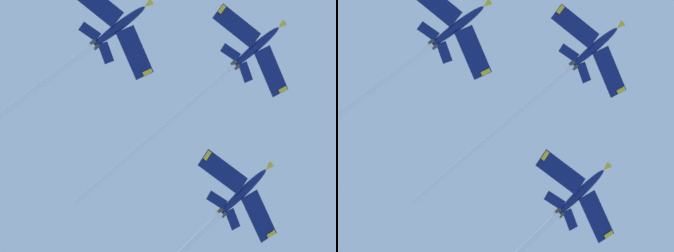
{
  "view_description": "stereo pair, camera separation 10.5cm",
  "coord_description": "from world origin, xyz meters",
  "views": [
    {
      "loc": [
        -7.08,
        -12.92,
        1.8
      ],
      "look_at": [
        12.02,
        -4.95,
        125.15
      ],
      "focal_mm": 75.86,
      "sensor_mm": 36.0,
      "label": 1
    },
    {
      "loc": [
        -7.12,
        -12.82,
        1.8
      ],
      "look_at": [
        12.02,
        -4.95,
        125.15
      ],
      "focal_mm": 75.86,
      "sensor_mm": 36.0,
      "label": 2
    }
  ],
  "objects": [
    {
      "name": "jet_right_wing",
      "position": [
        -4.11,
        8.81,
        121.41
      ],
      "size": [
        22.2,
        53.57,
        25.02
      ],
      "color": "navy"
    },
    {
      "name": "jet_lead",
      "position": [
        7.95,
        -17.69,
        130.16
      ],
      "size": [
        20.86,
        46.36,
        21.61
      ],
      "color": "navy"
    },
    {
      "name": "jet_left_wing",
      "position": [
        31.29,
        -3.44,
        121.82
      ],
      "size": [
        20.85,
        43.81,
        21.1
      ],
      "color": "navy"
    }
  ]
}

